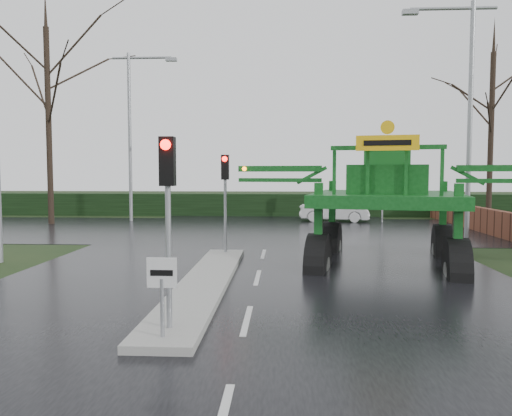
# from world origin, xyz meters

# --- Properties ---
(ground) EXTENTS (140.00, 140.00, 0.00)m
(ground) POSITION_xyz_m (0.00, 0.00, 0.00)
(ground) COLOR black
(ground) RESTS_ON ground
(road_main) EXTENTS (14.00, 80.00, 0.02)m
(road_main) POSITION_xyz_m (0.00, 10.00, 0.00)
(road_main) COLOR black
(road_main) RESTS_ON ground
(road_cross) EXTENTS (80.00, 12.00, 0.02)m
(road_cross) POSITION_xyz_m (0.00, 16.00, 0.01)
(road_cross) COLOR black
(road_cross) RESTS_ON ground
(median_island) EXTENTS (1.20, 10.00, 0.16)m
(median_island) POSITION_xyz_m (-1.30, 3.00, 0.09)
(median_island) COLOR gray
(median_island) RESTS_ON ground
(hedge_row) EXTENTS (44.00, 0.90, 1.50)m
(hedge_row) POSITION_xyz_m (0.00, 24.00, 0.75)
(hedge_row) COLOR black
(hedge_row) RESTS_ON ground
(brick_wall) EXTENTS (0.40, 20.00, 1.20)m
(brick_wall) POSITION_xyz_m (10.50, 16.00, 0.60)
(brick_wall) COLOR #592D1E
(brick_wall) RESTS_ON ground
(keep_left_sign) EXTENTS (0.50, 0.07, 1.35)m
(keep_left_sign) POSITION_xyz_m (-1.30, -1.50, 1.06)
(keep_left_sign) COLOR gray
(keep_left_sign) RESTS_ON ground
(traffic_signal_near) EXTENTS (0.26, 0.33, 3.52)m
(traffic_signal_near) POSITION_xyz_m (-1.30, -1.01, 2.59)
(traffic_signal_near) COLOR gray
(traffic_signal_near) RESTS_ON ground
(traffic_signal_mid) EXTENTS (0.26, 0.33, 3.52)m
(traffic_signal_mid) POSITION_xyz_m (-1.30, 7.49, 2.59)
(traffic_signal_mid) COLOR gray
(traffic_signal_mid) RESTS_ON ground
(traffic_signal_far) EXTENTS (0.26, 0.33, 3.52)m
(traffic_signal_far) POSITION_xyz_m (6.50, 20.01, 2.59)
(traffic_signal_far) COLOR gray
(traffic_signal_far) RESTS_ON ground
(street_light_left_near) EXTENTS (3.85, 0.30, 10.00)m
(street_light_left_near) POSITION_xyz_m (-8.19, 6.00, 5.99)
(street_light_left_near) COLOR gray
(street_light_left_near) RESTS_ON ground
(street_light_right) EXTENTS (3.85, 0.30, 10.00)m
(street_light_right) POSITION_xyz_m (8.19, 12.00, 5.99)
(street_light_right) COLOR gray
(street_light_right) RESTS_ON ground
(street_light_left_far) EXTENTS (3.85, 0.30, 10.00)m
(street_light_left_far) POSITION_xyz_m (-8.19, 20.00, 5.99)
(street_light_left_far) COLOR gray
(street_light_left_far) RESTS_ON ground
(tree_left_far) EXTENTS (7.70, 7.70, 13.26)m
(tree_left_far) POSITION_xyz_m (-12.50, 18.00, 7.15)
(tree_left_far) COLOR black
(tree_left_far) RESTS_ON ground
(tree_right_far) EXTENTS (7.00, 7.00, 12.05)m
(tree_right_far) POSITION_xyz_m (13.00, 21.00, 6.50)
(tree_right_far) COLOR black
(tree_right_far) RESTS_ON ground
(crop_sprayer) EXTENTS (9.63, 6.87, 5.47)m
(crop_sprayer) POSITION_xyz_m (1.81, 5.66, 2.59)
(crop_sprayer) COLOR black
(crop_sprayer) RESTS_ON ground
(white_sedan) EXTENTS (4.23, 1.91, 1.35)m
(white_sedan) POSITION_xyz_m (3.75, 20.34, 0.00)
(white_sedan) COLOR silver
(white_sedan) RESTS_ON ground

